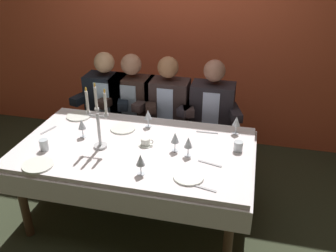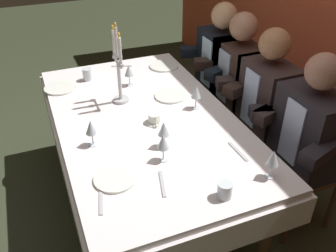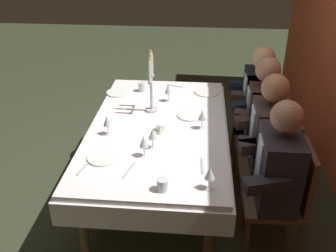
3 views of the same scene
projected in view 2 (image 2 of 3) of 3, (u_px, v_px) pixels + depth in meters
ground_plane at (148, 200)px, 2.77m from camera, size 12.00×12.00×0.00m
dining_table at (146, 132)px, 2.43m from camera, size 1.94×1.14×0.74m
candelabra at (119, 72)px, 2.42m from camera, size 0.19×0.11×0.55m
dinner_plate_0 at (164, 66)px, 3.02m from camera, size 0.23×0.23×0.01m
dinner_plate_1 at (60, 88)px, 2.69m from camera, size 0.23×0.23×0.01m
dinner_plate_2 at (170, 96)px, 2.59m from camera, size 0.23×0.23×0.01m
dinner_plate_3 at (115, 178)px, 1.86m from camera, size 0.22×0.22×0.01m
wine_glass_0 at (91, 128)px, 2.05m from camera, size 0.07×0.07×0.16m
wine_glass_1 at (196, 93)px, 2.40m from camera, size 0.07×0.07×0.16m
wine_glass_2 at (164, 129)px, 2.04m from camera, size 0.07×0.07×0.16m
wine_glass_3 at (163, 143)px, 1.94m from camera, size 0.07×0.07×0.16m
wine_glass_4 at (273, 158)px, 1.82m from camera, size 0.07×0.07×0.16m
wine_glass_5 at (129, 71)px, 2.69m from camera, size 0.07×0.07×0.16m
water_tumbler_0 at (87, 74)px, 2.80m from camera, size 0.07×0.07×0.09m
water_tumbler_1 at (225, 190)px, 1.74m from camera, size 0.07×0.07×0.08m
coffee_cup_0 at (154, 119)px, 2.30m from camera, size 0.13×0.12×0.06m
knife_0 at (238, 151)px, 2.06m from camera, size 0.19×0.02×0.01m
knife_1 at (162, 184)px, 1.83m from camera, size 0.19×0.06×0.01m
fork_2 at (101, 202)px, 1.73m from camera, size 0.17×0.06×0.01m
fork_3 at (122, 66)px, 3.03m from camera, size 0.07×0.17×0.01m
seated_diner_0 at (221, 63)px, 3.11m from camera, size 0.63×0.48×1.24m
seated_diner_1 at (239, 76)px, 2.88m from camera, size 0.63×0.48×1.24m
seated_diner_2 at (266, 98)px, 2.59m from camera, size 0.63×0.48×1.24m
seated_diner_3 at (309, 131)px, 2.24m from camera, size 0.63×0.48×1.24m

